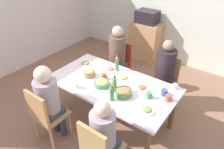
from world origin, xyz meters
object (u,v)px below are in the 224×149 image
plate_1 (86,64)px  cup_5 (168,98)px  plate_0 (147,110)px  cup_2 (149,95)px  chair_2 (46,114)px  side_cabinet (145,41)px  cup_0 (175,87)px  chair_0 (120,63)px  person_0 (117,53)px  plate_3 (110,69)px  person_2 (48,98)px  dining_table (112,87)px  microwave (147,17)px  chair_1 (99,149)px  chair_3 (165,79)px  plate_4 (142,88)px  cup_1 (77,85)px  cup_3 (164,92)px  person_1 (104,133)px  cup_4 (104,76)px  bowl_2 (124,92)px  bowl_1 (90,73)px  bottle_1 (114,84)px  bottle_2 (117,63)px  bottle_0 (112,93)px  person_3 (164,70)px  plate_2 (123,78)px  bowl_0 (102,83)px

plate_1 → cup_5: size_ratio=1.93×
plate_0 → cup_2: (-0.10, 0.24, 0.03)m
chair_2 → side_cabinet: size_ratio=1.00×
cup_0 → chair_0: bearing=159.9°
person_0 → plate_0: (1.16, -1.00, -0.02)m
plate_3 → cup_5: (1.06, -0.17, 0.03)m
person_2 → side_cabinet: bearing=93.4°
dining_table → microwave: bearing=106.3°
chair_1 → person_0: bearing=119.3°
person_0 → chair_3: bearing=5.5°
chair_0 → plate_4: 1.17m
cup_2 → cup_1: bearing=-157.0°
plate_3 → cup_3: size_ratio=1.72×
person_1 → person_2: bearing=-179.9°
plate_3 → chair_3: bearing=39.8°
cup_3 → cup_4: bearing=-169.3°
bowl_2 → person_0: bearing=129.6°
bowl_1 → cup_3: bearing=12.1°
cup_0 → cup_2: (-0.20, -0.40, 0.01)m
cup_2 → side_cabinet: 2.54m
plate_4 → person_2: bearing=-133.6°
plate_3 → bottle_1: bearing=-47.4°
person_2 → bottle_2: person_2 is taller
chair_1 → bottle_2: (-0.62, 1.22, 0.33)m
bowl_1 → bottle_1: size_ratio=0.72×
plate_1 → microwave: bearing=88.8°
bottle_1 → bottle_2: size_ratio=0.96×
chair_0 → side_cabinet: bearing=97.7°
cup_3 → bottle_0: bottle_0 is taller
bottle_1 → side_cabinet: size_ratio=0.27×
cup_0 → person_0: bearing=163.6°
person_1 → cup_0: bearing=74.7°
person_3 → chair_3: bearing=90.0°
plate_2 → cup_5: 0.76m
plate_1 → side_cabinet: size_ratio=0.25×
person_1 → microwave: 3.21m
plate_2 → dining_table: bearing=-107.9°
plate_1 → cup_1: cup_1 is taller
person_2 → bowl_2: bearing=40.8°
person_1 → plate_1: (-1.16, 0.96, 0.06)m
microwave → plate_4: bearing=-62.8°
chair_0 → person_3: person_3 is taller
chair_0 → person_0: (-0.00, -0.09, 0.24)m
chair_1 → person_3: person_3 is taller
plate_4 → cup_5: 0.41m
chair_0 → bowl_1: (0.07, -0.92, 0.26)m
chair_0 → bowl_2: 1.28m
bowl_0 → side_cabinet: bearing=103.5°
plate_3 → bottle_2: bottle_2 is taller
plate_2 → person_1: bearing=-67.7°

